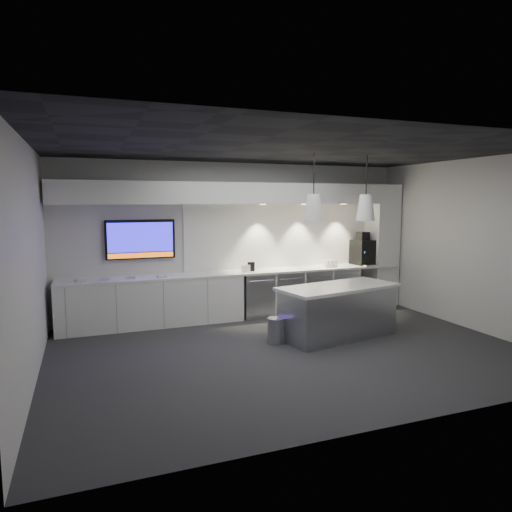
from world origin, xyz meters
name	(u,v)px	position (x,y,z in m)	size (l,w,h in m)	color
floor	(290,350)	(0.00, 0.00, 0.00)	(7.00, 7.00, 0.00)	#2D2D2F
ceiling	(292,149)	(0.00, 0.00, 3.00)	(7.00, 7.00, 0.00)	black
wall_back	(238,239)	(0.00, 2.50, 1.50)	(7.00, 7.00, 0.00)	silver
wall_front	(401,280)	(0.00, -2.50, 1.50)	(7.00, 7.00, 0.00)	silver
wall_left	(29,264)	(-3.50, 0.00, 1.50)	(7.00, 7.00, 0.00)	silver
wall_right	(473,245)	(3.50, 0.00, 1.50)	(7.00, 7.00, 0.00)	silver
back_counter	(243,272)	(0.00, 2.17, 0.88)	(6.80, 0.65, 0.04)	white
left_base_cabinets	(153,302)	(-1.75, 2.17, 0.43)	(3.30, 0.63, 0.86)	white
fridge_unit_a	(255,295)	(0.25, 2.17, 0.42)	(0.60, 0.61, 0.85)	#9A9CA2
fridge_unit_b	(285,292)	(0.88, 2.17, 0.42)	(0.60, 0.61, 0.85)	#9A9CA2
fridge_unit_c	(312,290)	(1.51, 2.17, 0.42)	(0.60, 0.61, 0.85)	#9A9CA2
fridge_unit_d	(339,288)	(2.14, 2.17, 0.42)	(0.60, 0.61, 0.85)	#9A9CA2
backsplash	(293,235)	(1.20, 2.48, 1.55)	(4.60, 0.03, 1.30)	white
soffit	(243,194)	(0.00, 2.20, 2.40)	(6.90, 0.60, 0.40)	white
column	(382,245)	(3.20, 2.20, 1.30)	(0.55, 0.55, 2.60)	white
wall_tv	(141,239)	(-1.90, 2.45, 1.56)	(1.25, 0.07, 0.72)	black
island	(338,311)	(1.04, 0.38, 0.44)	(2.17, 1.26, 0.87)	#9A9CA2
bin	(276,330)	(-0.05, 0.44, 0.20)	(0.29, 0.29, 0.40)	#9A9CA2
coffee_machine	(363,251)	(2.72, 2.20, 1.19)	(0.42, 0.58, 0.70)	black
sign_black	(251,267)	(0.15, 2.15, 0.99)	(0.14, 0.02, 0.18)	black
sign_white	(246,269)	(0.01, 2.06, 0.97)	(0.18, 0.02, 0.14)	white
cup_cluster	(330,264)	(1.88, 2.10, 0.97)	(0.26, 0.16, 0.14)	white
tray_a	(80,281)	(-2.96, 2.12, 0.91)	(0.16, 0.16, 0.03)	#B1B1B1
tray_b	(105,279)	(-2.56, 2.09, 0.91)	(0.16, 0.16, 0.03)	#B1B1B1
tray_c	(131,277)	(-2.11, 2.17, 0.91)	(0.16, 0.16, 0.03)	#B1B1B1
tray_d	(162,276)	(-1.59, 2.08, 0.91)	(0.16, 0.16, 0.03)	#B1B1B1
pendant_left	(313,208)	(0.56, 0.38, 2.15)	(0.30, 0.30, 1.13)	white
pendant_right	(366,207)	(1.53, 0.38, 2.15)	(0.30, 0.30, 1.13)	white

